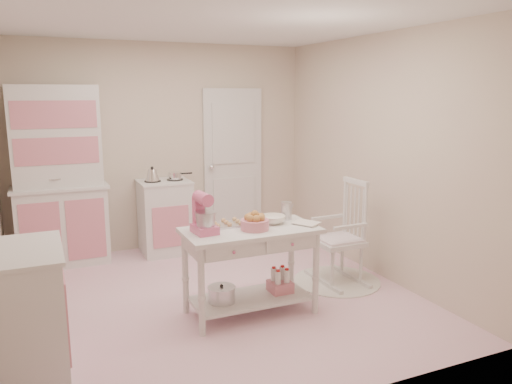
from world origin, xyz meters
TOP-DOWN VIEW (x-y plane):
  - room_shell at (0.00, 0.00)m, footprint 3.84×3.84m
  - door at (0.95, 1.87)m, footprint 0.82×0.05m
  - hutch at (-1.27, 1.66)m, footprint 1.06×0.50m
  - stove at (-0.07, 1.61)m, footprint 0.62×0.57m
  - base_cabinet at (-1.63, -0.71)m, footprint 0.54×0.84m
  - lace_rug at (1.36, -0.13)m, footprint 0.92×0.92m
  - rocking_chair at (1.36, -0.13)m, footprint 0.50×0.73m
  - work_table at (0.21, -0.46)m, footprint 1.20×0.60m
  - stand_mixer at (-0.21, -0.44)m, footprint 0.23×0.30m
  - cookie_tray at (0.06, -0.28)m, footprint 0.34×0.24m
  - bread_basket at (0.23, -0.51)m, footprint 0.25×0.25m
  - mixing_bowl at (0.47, -0.38)m, footprint 0.23×0.23m
  - metal_pitcher at (0.65, -0.30)m, footprint 0.10×0.10m
  - recipe_book at (0.66, -0.58)m, footprint 0.26×0.28m

SIDE VIEW (x-z plane):
  - lace_rug at x=1.36m, z-range 0.00..0.01m
  - work_table at x=0.21m, z-range 0.00..0.80m
  - stove at x=-0.07m, z-range 0.00..0.92m
  - base_cabinet at x=-1.63m, z-range 0.00..0.92m
  - rocking_chair at x=1.36m, z-range 0.00..1.10m
  - cookie_tray at x=0.06m, z-range 0.80..0.82m
  - recipe_book at x=0.66m, z-range 0.80..0.82m
  - mixing_bowl at x=0.47m, z-range 0.80..0.87m
  - bread_basket at x=0.23m, z-range 0.80..0.89m
  - metal_pitcher at x=0.65m, z-range 0.80..0.97m
  - stand_mixer at x=-0.21m, z-range 0.80..1.14m
  - door at x=0.95m, z-range 0.00..2.04m
  - hutch at x=-1.27m, z-range 0.00..2.08m
  - room_shell at x=0.00m, z-range 0.34..2.96m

